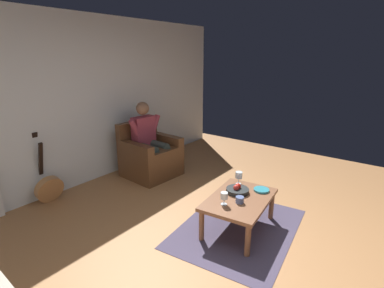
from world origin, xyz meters
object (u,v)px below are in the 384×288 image
Objects in this scene: decorative_dish at (261,190)px; guitar at (49,187)px; wine_glass_near at (239,176)px; candle_jar at (240,200)px; wine_glass_far at (224,196)px; person_seated at (149,137)px; fruit_bowl at (237,190)px; armchair at (150,157)px; coffee_table at (239,202)px.

guitar is at bearing -62.55° from decorative_dish.
wine_glass_near reaches higher than candle_jar.
wine_glass_far is 0.60m from decorative_dish.
candle_jar reaches higher than decorative_dish.
person_seated is 2.10m from wine_glass_far.
guitar is 3.63× the size of fruit_bowl.
armchair is 4.82× the size of decorative_dish.
armchair reaches higher than wine_glass_far.
decorative_dish is at bearing 89.60° from wine_glass_near.
candle_jar reaches higher than coffee_table.
coffee_table is at bearing 165.39° from wine_glass_far.
candle_jar is (0.10, 0.05, 0.09)m from coffee_table.
armchair is 2.14m from decorative_dish.
fruit_bowl is at bearing 80.61° from person_seated.
decorative_dish is at bearing 170.95° from candle_jar.
wine_glass_far is at bearing 71.36° from person_seated.
wine_glass_near is at bearing 120.69° from guitar.
wine_glass_near is (0.21, 1.81, -0.16)m from person_seated.
guitar reaches higher than armchair.
decorative_dish is (-0.22, 0.21, -0.02)m from fruit_bowl.
coffee_table is 10.78× the size of candle_jar.
person_seated is at bearing -107.27° from candle_jar.
armchair is at bearing -107.31° from candle_jar.
armchair is at bearing -96.76° from wine_glass_near.
decorative_dish is at bearing 135.60° from fruit_bowl.
candle_jar is (0.64, 2.06, -0.24)m from person_seated.
guitar reaches higher than wine_glass_near.
fruit_bowl reaches higher than candle_jar.
wine_glass_far is (0.78, 1.94, 0.17)m from armchair.
decorative_dish is (0.22, 2.13, -0.26)m from person_seated.
candle_jar is (-0.90, 2.49, 0.21)m from guitar.
guitar is at bearing -70.05° from candle_jar.
guitar reaches higher than coffee_table.
decorative_dish is at bearing 161.87° from wine_glass_far.
wine_glass_far is 0.36m from fruit_bowl.
guitar is at bearing -12.09° from person_seated.
wine_glass_far reaches higher than decorative_dish.
candle_jar is (0.64, 2.05, 0.11)m from armchair.
person_seated is at bearing -111.94° from wine_glass_far.
guitar is 5.95× the size of wine_glass_near.
person_seated is 6.64× the size of decorative_dish.
person_seated reaches higher than candle_jar.
decorative_dish is (0.00, 0.31, -0.10)m from wine_glass_near.
armchair is at bearing 164.39° from guitar.
armchair is 0.91× the size of guitar.
decorative_dish reaches higher than coffee_table.
wine_glass_far reaches higher than fruit_bowl.
wine_glass_near is 0.61× the size of fruit_bowl.
armchair is 2.16m from candle_jar.
guitar is 2.65m from candle_jar.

